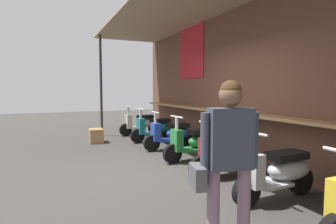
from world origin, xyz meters
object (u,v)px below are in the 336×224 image
object	(u,v)px
scooter_green	(196,142)
scooter_maroon	(231,154)
scooter_cream	(142,123)
scooter_teal	(156,128)
shopper_with_handbag	(228,150)
scooter_silver	(280,171)
merchandise_crate	(96,136)
scooter_blue	(173,134)

from	to	relation	value
scooter_green	scooter_maroon	world-z (taller)	same
scooter_cream	scooter_teal	bearing A→B (deg)	87.47
scooter_maroon	shopper_with_handbag	world-z (taller)	shopper_with_handbag
scooter_maroon	scooter_silver	xyz separation A→B (m)	(1.10, 0.00, 0.00)
scooter_maroon	merchandise_crate	xyz separation A→B (m)	(-4.02, -1.63, -0.19)
scooter_blue	scooter_green	distance (m)	1.15
scooter_cream	scooter_blue	size ratio (longest dim) A/B	1.00
scooter_maroon	scooter_green	bearing A→B (deg)	-86.53
scooter_blue	scooter_silver	size ratio (longest dim) A/B	1.00
scooter_silver	merchandise_crate	distance (m)	5.37
scooter_cream	scooter_maroon	size ratio (longest dim) A/B	1.00
scooter_teal	scooter_maroon	distance (m)	3.51
scooter_silver	merchandise_crate	xyz separation A→B (m)	(-5.12, -1.63, -0.19)
scooter_blue	shopper_with_handbag	size ratio (longest dim) A/B	0.88
scooter_green	scooter_maroon	bearing A→B (deg)	85.58
merchandise_crate	scooter_silver	bearing A→B (deg)	17.68
scooter_teal	scooter_green	bearing A→B (deg)	86.31
scooter_silver	shopper_with_handbag	xyz separation A→B (m)	(0.70, -1.39, 0.57)
scooter_green	scooter_maroon	xyz separation A→B (m)	(1.18, 0.00, 0.00)
scooter_silver	shopper_with_handbag	distance (m)	1.65
shopper_with_handbag	merchandise_crate	xyz separation A→B (m)	(-5.81, -0.25, -0.76)
scooter_blue	scooter_green	xyz separation A→B (m)	(1.15, -0.00, 0.00)
shopper_with_handbag	scooter_silver	bearing A→B (deg)	131.41
scooter_teal	scooter_cream	bearing A→B (deg)	-93.69
scooter_silver	scooter_green	bearing A→B (deg)	-91.56
scooter_blue	scooter_green	bearing A→B (deg)	89.71
shopper_with_handbag	scooter_teal	bearing A→B (deg)	-179.96
scooter_cream	scooter_silver	xyz separation A→B (m)	(5.85, 0.00, 0.00)
scooter_blue	scooter_cream	bearing A→B (deg)	-90.29
scooter_teal	shopper_with_handbag	bearing A→B (deg)	71.67
scooter_cream	scooter_silver	size ratio (longest dim) A/B	1.00
scooter_teal	scooter_green	distance (m)	2.32
scooter_blue	scooter_maroon	distance (m)	2.34
scooter_green	merchandise_crate	size ratio (longest dim) A/B	3.08
scooter_cream	scooter_silver	world-z (taller)	same
scooter_cream	scooter_blue	world-z (taller)	same
scooter_teal	shopper_with_handbag	distance (m)	5.51
scooter_green	scooter_silver	world-z (taller)	same
scooter_silver	scooter_blue	bearing A→B (deg)	-91.56
scooter_cream	shopper_with_handbag	size ratio (longest dim) A/B	0.88
scooter_cream	scooter_blue	bearing A→B (deg)	87.48
scooter_maroon	shopper_with_handbag	xyz separation A→B (m)	(1.80, -1.39, 0.57)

